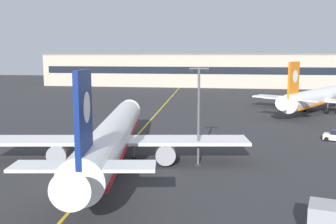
# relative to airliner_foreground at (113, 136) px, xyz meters

# --- Properties ---
(ground_plane) EXTENTS (400.00, 400.00, 0.00)m
(ground_plane) POSITION_rel_airliner_foreground_xyz_m (-1.64, -7.93, -3.37)
(ground_plane) COLOR #2D2D30
(taxiway_centreline) EXTENTS (12.28, 179.62, 0.01)m
(taxiway_centreline) POSITION_rel_airliner_foreground_xyz_m (-1.64, 22.07, -3.37)
(taxiway_centreline) COLOR yellow
(taxiway_centreline) RESTS_ON ground
(airliner_foreground) EXTENTS (32.35, 41.35, 11.65)m
(airliner_foreground) POSITION_rel_airliner_foreground_xyz_m (0.00, 0.00, 0.00)
(airliner_foreground) COLOR white
(airliner_foreground) RESTS_ON ground
(airliner_background) EXTENTS (29.80, 37.10, 11.50)m
(airliner_background) POSITION_rel_airliner_foreground_xyz_m (32.88, 49.28, -0.04)
(airliner_background) COLOR white
(airliner_background) RESTS_ON ground
(apron_lamp_post) EXTENTS (2.24, 0.90, 11.40)m
(apron_lamp_post) POSITION_rel_airliner_foreground_xyz_m (9.95, 1.10, 2.62)
(apron_lamp_post) COLOR #515156
(apron_lamp_post) RESTS_ON ground
(safety_cone_by_nose_gear) EXTENTS (0.44, 0.44, 0.55)m
(safety_cone_by_nose_gear) POSITION_rel_airliner_foreground_xyz_m (1.33, 15.48, -3.11)
(safety_cone_by_nose_gear) COLOR orange
(safety_cone_by_nose_gear) RESTS_ON ground
(terminal_building) EXTENTS (123.16, 12.40, 13.30)m
(terminal_building) POSITION_rel_airliner_foreground_xyz_m (-3.64, 116.66, 3.29)
(terminal_building) COLOR #B2A893
(terminal_building) RESTS_ON ground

